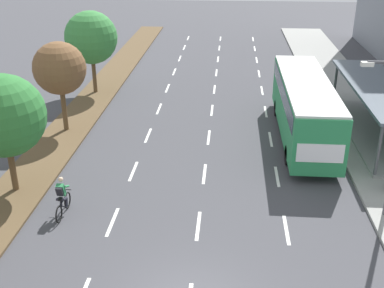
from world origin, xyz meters
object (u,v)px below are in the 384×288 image
bus_shelter (381,106)px  bus (304,103)px  median_tree_second (4,116)px  median_tree_third (60,69)px  median_tree_fourth (91,38)px  cyclist (62,198)px

bus_shelter → bus: bus is taller
median_tree_second → median_tree_third: size_ratio=1.04×
bus_shelter → median_tree_second: median_tree_second is taller
bus → median_tree_fourth: 15.54m
bus_shelter → bus: 4.31m
bus_shelter → median_tree_second: size_ratio=2.13×
bus → median_tree_second: bearing=-152.1°
bus → cyclist: bus is taller
bus_shelter → median_tree_third: median_tree_third is taller
bus → median_tree_second: (-13.67, -7.24, 1.59)m
median_tree_second → bus: bearing=27.9°
bus → median_tree_second: 15.55m
median_tree_second → median_tree_fourth: bearing=90.4°
bus_shelter → median_tree_second: 19.61m
bus → cyclist: bearing=-140.5°
bus_shelter → median_tree_fourth: median_tree_fourth is taller
bus_shelter → bus: size_ratio=1.01×
bus → median_tree_fourth: (-13.77, 6.95, 1.95)m
bus_shelter → median_tree_fourth: size_ratio=1.99×
cyclist → median_tree_fourth: median_tree_fourth is taller
median_tree_third → median_tree_fourth: size_ratio=0.90×
median_tree_fourth → bus: bearing=-26.8°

